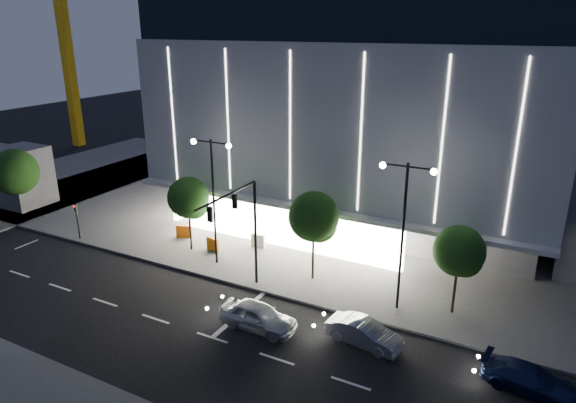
# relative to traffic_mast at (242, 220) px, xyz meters

# --- Properties ---
(ground) EXTENTS (160.00, 160.00, 0.00)m
(ground) POSITION_rel_traffic_mast_xyz_m (-1.00, -3.34, -5.03)
(ground) COLOR black
(ground) RESTS_ON ground
(sidewalk_museum) EXTENTS (70.00, 40.00, 0.15)m
(sidewalk_museum) POSITION_rel_traffic_mast_xyz_m (4.00, 20.66, -4.95)
(sidewalk_museum) COLOR #474747
(sidewalk_museum) RESTS_ON ground
(sidewalk_west) EXTENTS (16.00, 50.00, 0.15)m
(sidewalk_west) POSITION_rel_traffic_mast_xyz_m (-31.00, 6.66, -4.95)
(sidewalk_west) COLOR #474747
(sidewalk_west) RESTS_ON ground
(museum) EXTENTS (30.00, 25.80, 18.00)m
(museum) POSITION_rel_traffic_mast_xyz_m (1.98, 18.97, 4.25)
(museum) COLOR #4C4C51
(museum) RESTS_ON ground
(traffic_mast) EXTENTS (0.33, 5.89, 7.07)m
(traffic_mast) POSITION_rel_traffic_mast_xyz_m (0.00, 0.00, 0.00)
(traffic_mast) COLOR black
(traffic_mast) RESTS_ON ground
(street_lamp_west) EXTENTS (3.16, 0.36, 9.00)m
(street_lamp_west) POSITION_rel_traffic_mast_xyz_m (-4.00, 2.66, 0.93)
(street_lamp_west) COLOR black
(street_lamp_west) RESTS_ON ground
(street_lamp_east) EXTENTS (3.16, 0.36, 9.00)m
(street_lamp_east) POSITION_rel_traffic_mast_xyz_m (9.00, 2.66, 0.93)
(street_lamp_east) COLOR black
(street_lamp_east) RESTS_ON ground
(ped_signal_far) EXTENTS (0.22, 0.24, 3.00)m
(ped_signal_far) POSITION_rel_traffic_mast_xyz_m (-16.00, 1.16, -3.14)
(ped_signal_far) COLOR black
(ped_signal_far) RESTS_ON ground
(tree_left) EXTENTS (3.02, 3.02, 5.72)m
(tree_left) POSITION_rel_traffic_mast_xyz_m (-6.97, 3.68, -0.99)
(tree_left) COLOR black
(tree_left) RESTS_ON ground
(tree_mid) EXTENTS (3.25, 3.25, 6.15)m
(tree_mid) POSITION_rel_traffic_mast_xyz_m (3.03, 3.68, -0.69)
(tree_mid) COLOR black
(tree_mid) RESTS_ON ground
(tree_right) EXTENTS (2.91, 2.91, 5.51)m
(tree_right) POSITION_rel_traffic_mast_xyz_m (12.03, 3.68, -1.14)
(tree_right) COLOR black
(tree_right) RESTS_ON ground
(car_lead) EXTENTS (4.51, 1.89, 1.52)m
(car_lead) POSITION_rel_traffic_mast_xyz_m (2.73, -2.86, -4.26)
(car_lead) COLOR #B2B6BA
(car_lead) RESTS_ON ground
(car_second) EXTENTS (4.24, 1.93, 1.35)m
(car_second) POSITION_rel_traffic_mast_xyz_m (8.42, -1.56, -4.35)
(car_second) COLOR #A2A5AA
(car_second) RESTS_ON ground
(car_third) EXTENTS (4.50, 2.29, 1.25)m
(car_third) POSITION_rel_traffic_mast_xyz_m (16.49, -1.47, -4.40)
(car_third) COLOR #111C41
(car_third) RESTS_ON ground
(barrier_a) EXTENTS (1.11, 0.64, 1.00)m
(barrier_a) POSITION_rel_traffic_mast_xyz_m (-8.93, 5.12, -4.38)
(barrier_a) COLOR #E55C0C
(barrier_a) RESTS_ON sidewalk_museum
(barrier_c) EXTENTS (1.13, 0.48, 1.00)m
(barrier_c) POSITION_rel_traffic_mast_xyz_m (-5.41, 4.17, -4.38)
(barrier_c) COLOR #CE6A0B
(barrier_c) RESTS_ON sidewalk_museum
(barrier_d) EXTENTS (1.11, 0.29, 1.00)m
(barrier_d) POSITION_rel_traffic_mast_xyz_m (-2.80, 6.32, -4.38)
(barrier_d) COLOR white
(barrier_d) RESTS_ON sidewalk_museum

